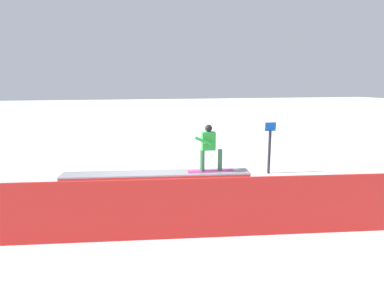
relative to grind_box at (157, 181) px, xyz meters
name	(u,v)px	position (x,y,z in m)	size (l,w,h in m)	color
ground_plane	(157,189)	(0.00, 0.00, -0.23)	(120.00, 120.00, 0.00)	white
grind_box	(157,181)	(0.00, 0.00, 0.00)	(5.64, 1.53, 0.51)	red
snowboarder	(209,146)	(-1.57, 0.25, 1.06)	(1.45, 0.43, 1.43)	#C22F86
safety_fence	(178,209)	(0.00, 3.25, 0.40)	(8.96, 0.06, 1.27)	red
trail_marker	(270,146)	(-4.10, -0.77, 0.75)	(0.40, 0.10, 1.82)	#262628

